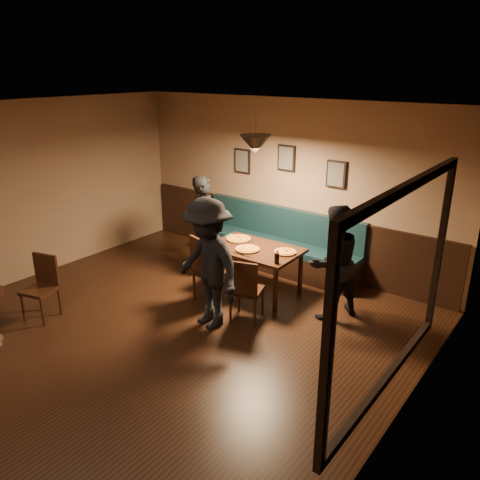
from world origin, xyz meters
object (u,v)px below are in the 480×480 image
(diner_front, at_px, (208,264))
(soda_glass, at_px, (277,258))
(dining_table, at_px, (254,270))
(chair_near_left, at_px, (212,269))
(cafe_chair_far, at_px, (39,289))
(booth_bench, at_px, (275,240))
(chair_near_right, at_px, (247,289))
(tabasco_bottle, at_px, (277,253))
(diner_right, at_px, (333,263))
(diner_left, at_px, (206,226))

(diner_front, distance_m, soda_glass, 0.99)
(dining_table, bearing_deg, chair_near_left, -118.27)
(cafe_chair_far, bearing_deg, booth_bench, -130.99)
(soda_glass, bearing_deg, chair_near_right, -111.62)
(tabasco_bottle, distance_m, cafe_chair_far, 3.28)
(chair_near_right, xyz_separation_m, diner_right, (0.86, 0.77, 0.34))
(chair_near_left, bearing_deg, diner_right, 37.48)
(soda_glass, bearing_deg, diner_right, 25.47)
(diner_front, xyz_separation_m, soda_glass, (0.50, 0.86, -0.07))
(booth_bench, relative_size, chair_near_left, 2.95)
(diner_front, bearing_deg, chair_near_left, 140.59)
(tabasco_bottle, height_order, cafe_chair_far, cafe_chair_far)
(dining_table, relative_size, chair_near_right, 1.49)
(booth_bench, xyz_separation_m, soda_glass, (0.84, -1.26, 0.30))
(diner_left, bearing_deg, diner_front, -151.95)
(chair_near_left, height_order, soda_glass, chair_near_left)
(dining_table, xyz_separation_m, diner_left, (-1.04, 0.10, 0.46))
(soda_glass, bearing_deg, diner_front, -120.05)
(diner_left, relative_size, tabasco_bottle, 14.10)
(chair_near_left, distance_m, soda_glass, 0.99)
(diner_right, height_order, diner_front, diner_front)
(booth_bench, xyz_separation_m, tabasco_bottle, (0.73, -1.07, 0.28))
(chair_near_left, height_order, diner_left, diner_left)
(chair_near_right, bearing_deg, tabasco_bottle, 66.32)
(diner_front, bearing_deg, soda_glass, 74.17)
(dining_table, height_order, chair_near_left, chair_near_left)
(chair_near_left, distance_m, diner_right, 1.73)
(soda_glass, distance_m, cafe_chair_far, 3.24)
(cafe_chair_far, bearing_deg, soda_glass, -154.80)
(chair_near_left, bearing_deg, tabasco_bottle, 48.88)
(diner_right, bearing_deg, soda_glass, -41.32)
(soda_glass, xyz_separation_m, tabasco_bottle, (-0.12, 0.19, -0.01))
(booth_bench, height_order, chair_near_left, chair_near_left)
(dining_table, height_order, cafe_chair_far, cafe_chair_far)
(dining_table, bearing_deg, soda_glass, -27.81)
(tabasco_bottle, bearing_deg, chair_near_right, -95.42)
(booth_bench, distance_m, diner_right, 1.82)
(booth_bench, relative_size, chair_near_right, 3.31)
(diner_front, xyz_separation_m, cafe_chair_far, (-1.93, -1.26, -0.43))
(diner_right, distance_m, tabasco_bottle, 0.81)
(booth_bench, bearing_deg, diner_front, -80.65)
(diner_front, relative_size, tabasco_bottle, 14.87)
(diner_left, height_order, tabasco_bottle, diner_left)
(booth_bench, distance_m, soda_glass, 1.55)
(diner_right, distance_m, diner_front, 1.67)
(chair_near_right, distance_m, soda_glass, 0.59)
(diner_front, bearing_deg, tabasco_bottle, 84.34)
(diner_left, bearing_deg, chair_near_right, -133.98)
(dining_table, xyz_separation_m, diner_front, (0.09, -1.14, 0.51))
(tabasco_bottle, bearing_deg, soda_glass, -59.03)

